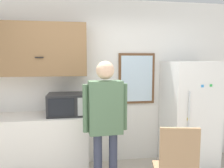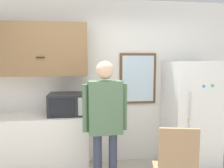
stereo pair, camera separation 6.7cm
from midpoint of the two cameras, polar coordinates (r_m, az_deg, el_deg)
back_wall at (r=3.63m, az=-3.99°, el=0.24°), size 6.00×0.06×2.70m
counter at (r=3.64m, az=-22.76°, el=-14.69°), size 2.08×0.60×0.92m
upper_cabinets at (r=3.55m, az=-23.10°, el=8.28°), size 2.08×0.32×0.79m
microwave at (r=3.33m, az=-11.29°, el=-5.16°), size 0.51×0.43×0.32m
person at (r=2.78m, az=-1.11°, el=-7.89°), size 0.57×0.24×1.72m
refrigerator at (r=3.74m, az=20.20°, el=-7.67°), size 0.73×0.75×1.71m
chair at (r=2.69m, az=17.01°, el=-19.98°), size 0.53×0.53×1.03m
window at (r=3.70m, az=7.26°, el=1.41°), size 0.62×0.05×0.85m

